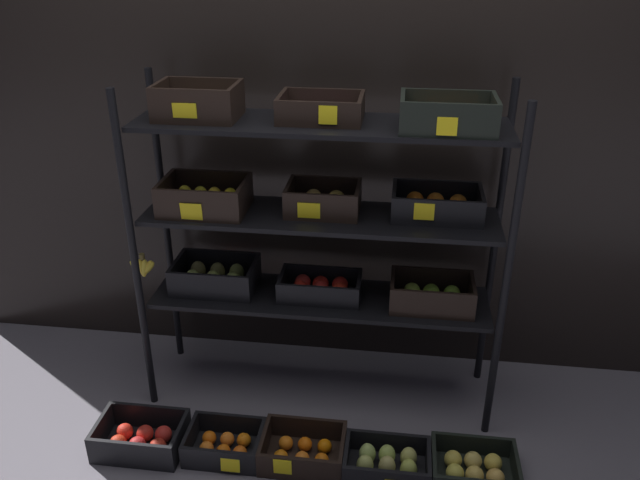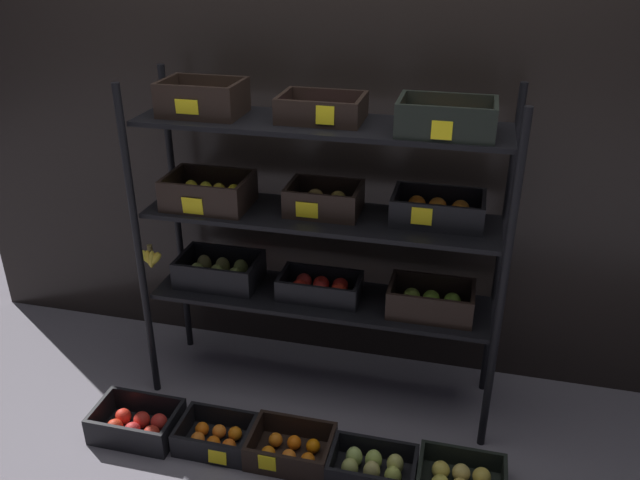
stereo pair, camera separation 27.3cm
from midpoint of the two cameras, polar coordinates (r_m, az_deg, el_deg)
The scene contains 7 objects.
ground_plane at distance 3.15m, azimuth 2.54°, elevation -13.09°, with size 10.00×10.00×0.00m, color slate.
storefront_wall at distance 2.94m, azimuth 4.54°, elevation 10.35°, with size 3.91×0.12×2.40m, color black.
display_rack at distance 2.68m, azimuth 2.76°, elevation 2.16°, with size 1.64×0.41×1.46m.
crate_ground_apple_red at distance 2.96m, azimuth -13.34°, elevation -15.75°, with size 0.36×0.24×0.13m.
crate_ground_tangerine at distance 2.86m, azimuth -6.43°, elevation -17.10°, with size 0.31×0.24×0.11m.
crate_ground_center_tangerine at distance 2.79m, azimuth 0.34°, elevation -18.21°, with size 0.34×0.25×0.12m.
crate_ground_pear at distance 2.73m, azimuth 7.73°, elevation -19.54°, with size 0.35×0.23×0.11m.
Camera 2 is at (0.59, -2.38, 1.98)m, focal length 36.01 mm.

